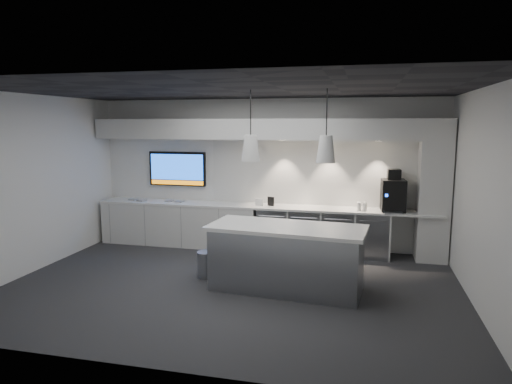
% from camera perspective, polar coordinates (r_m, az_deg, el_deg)
% --- Properties ---
extents(floor, '(7.00, 7.00, 0.00)m').
position_cam_1_polar(floor, '(7.26, -3.13, -11.70)').
color(floor, '#2C2C2E').
rests_on(floor, ground).
extents(ceiling, '(7.00, 7.00, 0.00)m').
position_cam_1_polar(ceiling, '(6.83, -3.34, 12.64)').
color(ceiling, black).
rests_on(ceiling, wall_back).
extents(wall_back, '(7.00, 0.00, 7.00)m').
position_cam_1_polar(wall_back, '(9.29, 1.19, 2.31)').
color(wall_back, white).
rests_on(wall_back, floor).
extents(wall_front, '(7.00, 0.00, 7.00)m').
position_cam_1_polar(wall_front, '(4.59, -12.24, -4.41)').
color(wall_front, white).
rests_on(wall_front, floor).
extents(wall_left, '(0.00, 7.00, 7.00)m').
position_cam_1_polar(wall_left, '(8.56, -26.29, 0.89)').
color(wall_left, white).
rests_on(wall_left, floor).
extents(wall_right, '(0.00, 7.00, 7.00)m').
position_cam_1_polar(wall_right, '(6.78, 26.43, -0.94)').
color(wall_right, white).
rests_on(wall_right, floor).
extents(back_counter, '(6.80, 0.65, 0.04)m').
position_cam_1_polar(back_counter, '(9.06, 0.74, -1.81)').
color(back_counter, white).
rests_on(back_counter, left_base_cabinets).
extents(left_base_cabinets, '(3.30, 0.63, 0.86)m').
position_cam_1_polar(left_base_cabinets, '(9.68, -9.44, -3.97)').
color(left_base_cabinets, silver).
rests_on(left_base_cabinets, floor).
extents(fridge_unit_a, '(0.60, 0.61, 0.85)m').
position_cam_1_polar(fridge_unit_a, '(9.11, 2.28, -4.69)').
color(fridge_unit_a, gray).
rests_on(fridge_unit_a, floor).
extents(fridge_unit_b, '(0.60, 0.61, 0.85)m').
position_cam_1_polar(fridge_unit_b, '(9.01, 6.23, -4.88)').
color(fridge_unit_b, gray).
rests_on(fridge_unit_b, floor).
extents(fridge_unit_c, '(0.60, 0.61, 0.85)m').
position_cam_1_polar(fridge_unit_c, '(8.96, 10.24, -5.05)').
color(fridge_unit_c, gray).
rests_on(fridge_unit_c, floor).
extents(fridge_unit_d, '(0.60, 0.61, 0.85)m').
position_cam_1_polar(fridge_unit_d, '(8.95, 14.29, -5.19)').
color(fridge_unit_d, gray).
rests_on(fridge_unit_d, floor).
extents(backsplash, '(4.60, 0.03, 1.30)m').
position_cam_1_polar(backsplash, '(9.08, 8.59, 2.39)').
color(backsplash, silver).
rests_on(backsplash, wall_back).
extents(soffit, '(6.90, 0.60, 0.40)m').
position_cam_1_polar(soffit, '(8.94, 0.80, 7.85)').
color(soffit, silver).
rests_on(soffit, wall_back).
extents(column, '(0.55, 0.55, 2.60)m').
position_cam_1_polar(column, '(8.89, 21.34, 0.14)').
color(column, silver).
rests_on(column, floor).
extents(wall_tv, '(1.25, 0.07, 0.72)m').
position_cam_1_polar(wall_tv, '(9.81, -9.79, 2.88)').
color(wall_tv, black).
rests_on(wall_tv, wall_back).
extents(island, '(2.42, 1.21, 0.99)m').
position_cam_1_polar(island, '(6.99, 3.83, -8.19)').
color(island, gray).
rests_on(island, floor).
extents(bin, '(0.37, 0.37, 0.43)m').
position_cam_1_polar(bin, '(7.65, -6.22, -8.98)').
color(bin, gray).
rests_on(bin, floor).
extents(coffee_machine, '(0.45, 0.62, 0.78)m').
position_cam_1_polar(coffee_machine, '(8.83, 16.77, -0.21)').
color(coffee_machine, black).
rests_on(coffee_machine, back_counter).
extents(sign_black, '(0.14, 0.06, 0.18)m').
position_cam_1_polar(sign_black, '(8.99, 1.86, -1.18)').
color(sign_black, black).
rests_on(sign_black, back_counter).
extents(sign_white, '(0.18, 0.08, 0.14)m').
position_cam_1_polar(sign_white, '(9.00, 0.42, -1.29)').
color(sign_white, white).
rests_on(sign_white, back_counter).
extents(cup_cluster, '(0.18, 0.18, 0.15)m').
position_cam_1_polar(cup_cluster, '(8.73, 13.11, -1.78)').
color(cup_cluster, white).
rests_on(cup_cluster, back_counter).
extents(tray_a, '(0.17, 0.17, 0.02)m').
position_cam_1_polar(tray_a, '(10.02, -15.09, -0.91)').
color(tray_a, '#959595').
rests_on(tray_a, back_counter).
extents(tray_b, '(0.20, 0.20, 0.02)m').
position_cam_1_polar(tray_b, '(9.87, -14.08, -1.01)').
color(tray_b, '#959595').
rests_on(tray_b, back_counter).
extents(tray_c, '(0.18, 0.18, 0.02)m').
position_cam_1_polar(tray_c, '(9.68, -10.78, -1.09)').
color(tray_c, '#959595').
rests_on(tray_c, back_counter).
extents(tray_d, '(0.16, 0.16, 0.02)m').
position_cam_1_polar(tray_d, '(9.56, -9.52, -1.18)').
color(tray_d, '#959595').
rests_on(tray_d, back_counter).
extents(pendant_left, '(0.27, 0.27, 1.09)m').
position_cam_1_polar(pendant_left, '(6.82, -0.67, 5.54)').
color(pendant_left, silver).
rests_on(pendant_left, ceiling).
extents(pendant_right, '(0.27, 0.27, 1.09)m').
position_cam_1_polar(pendant_right, '(6.63, 8.74, 5.36)').
color(pendant_right, silver).
rests_on(pendant_right, ceiling).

